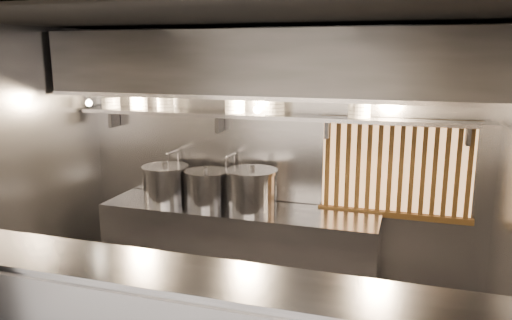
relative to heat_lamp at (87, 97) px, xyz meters
The scene contains 20 objects.
ceiling 2.21m from the heat_lamp, 24.14° to the right, with size 4.50×4.50×0.00m, color black.
wall_back 2.11m from the heat_lamp, 18.89° to the left, with size 4.50×4.50×0.00m, color gray.
wall_left 1.14m from the heat_lamp, 112.49° to the right, with size 3.00×3.00×0.00m, color gray.
cooking_bench 2.29m from the heat_lamp, ahead, with size 3.00×0.70×0.90m, color gray.
bowl_shelf 1.96m from the heat_lamp, 13.90° to the left, with size 4.40×0.34×0.04m, color gray.
exhaust_hood 1.95m from the heat_lamp, ahead, with size 4.40×0.81×0.65m.
wood_screen 3.33m from the heat_lamp, 10.66° to the left, with size 1.56×0.09×1.04m.
faucet_left 1.18m from the heat_lamp, 34.60° to the left, with size 0.04×0.30×0.50m.
faucet_right 1.71m from the heat_lamp, 19.61° to the left, with size 0.04×0.30×0.50m.
heat_lamp is the anchor object (origin of this frame).
pendant_bulb 1.83m from the heat_lamp, 11.00° to the left, with size 0.09×0.09×0.19m.
stock_pot_left 1.25m from the heat_lamp, 22.93° to the left, with size 0.63×0.63×0.44m.
stock_pot_mid 2.02m from the heat_lamp, ahead, with size 0.72×0.72×0.48m.
stock_pot_right 1.60m from the heat_lamp, 12.84° to the left, with size 0.51×0.51×0.43m.
bowl_stack_0 0.48m from the heat_lamp, 93.49° to the left, with size 0.23×0.23×0.13m.
bowl_stack_1 0.58m from the heat_lamp, 54.29° to the left, with size 0.21×0.21×0.17m.
bowl_stack_2 0.83m from the heat_lamp, 34.77° to the left, with size 0.20×0.20×0.17m.
bowl_stack_3 1.58m from the heat_lamp, 17.30° to the left, with size 0.23×0.23×0.17m.
bowl_stack_4 2.01m from the heat_lamp, 13.55° to the left, with size 0.23×0.23×0.17m.
bowl_stack_5 2.86m from the heat_lamp, ahead, with size 0.24×0.24×0.17m.
Camera 1 is at (1.44, -3.70, 2.54)m, focal length 35.00 mm.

